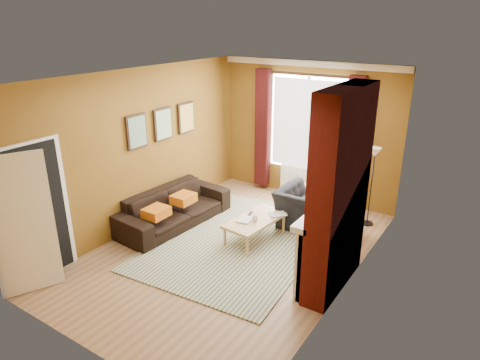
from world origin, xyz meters
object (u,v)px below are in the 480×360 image
at_px(sofa, 174,208).
at_px(floor_lamp, 374,165).
at_px(coffee_table, 255,221).
at_px(wicker_stool, 302,194).
at_px(armchair, 312,209).

height_order(sofa, floor_lamp, floor_lamp).
bearing_deg(coffee_table, sofa, -162.84).
distance_m(coffee_table, wicker_stool, 1.80).
bearing_deg(armchair, wicker_stool, -55.91).
relative_size(armchair, wicker_stool, 2.78).
distance_m(sofa, wicker_stool, 2.63).
relative_size(sofa, coffee_table, 1.83).
xyz_separation_m(wicker_stool, floor_lamp, (1.39, -0.17, 0.94)).
height_order(sofa, coffee_table, sofa).
bearing_deg(floor_lamp, coffee_table, -131.38).
bearing_deg(armchair, coffee_table, 54.19).
xyz_separation_m(sofa, floor_lamp, (2.97, 1.93, 0.83)).
bearing_deg(armchair, floor_lamp, -137.18).
relative_size(sofa, wicker_stool, 5.37).
distance_m(coffee_table, floor_lamp, 2.31).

